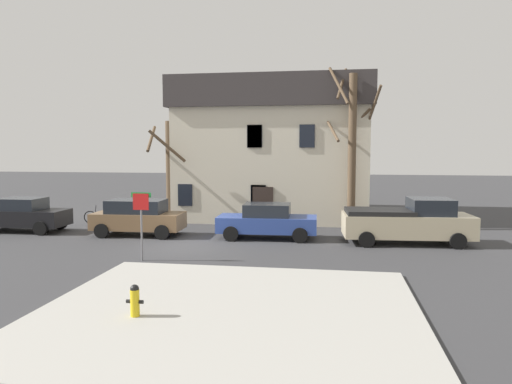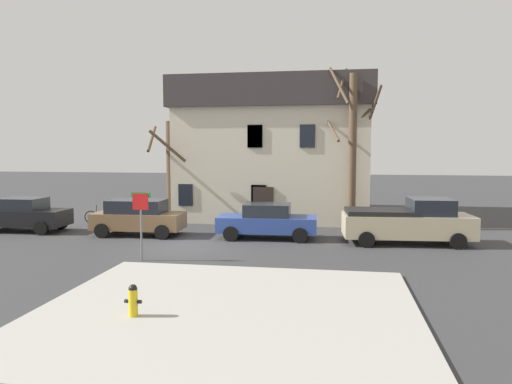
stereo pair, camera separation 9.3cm
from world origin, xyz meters
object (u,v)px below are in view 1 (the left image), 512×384
(street_sign_pole, at_px, (141,213))
(tree_bare_near, at_px, (170,168))
(car_brown_wagon, at_px, (138,217))
(tree_bare_mid, at_px, (352,145))
(fire_hydrant, at_px, (135,300))
(bicycle_leaning, at_px, (99,217))
(car_blue_sedan, at_px, (267,221))
(pickup_truck_beige, at_px, (408,222))
(building_main, at_px, (276,149))
(car_black_sedan, at_px, (22,215))

(street_sign_pole, bearing_deg, tree_bare_near, 102.80)
(street_sign_pole, bearing_deg, car_brown_wagon, 114.29)
(tree_bare_near, height_order, tree_bare_mid, tree_bare_mid)
(fire_hydrant, height_order, bicycle_leaning, bicycle_leaning)
(car_brown_wagon, distance_m, car_blue_sedan, 6.20)
(tree_bare_near, xyz_separation_m, pickup_truck_beige, (12.27, -4.17, -2.11))
(fire_hydrant, distance_m, bicycle_leaning, 16.17)
(tree_bare_near, relative_size, car_blue_sedan, 1.23)
(building_main, relative_size, car_black_sedan, 2.51)
(tree_bare_near, height_order, fire_hydrant, tree_bare_near)
(tree_bare_near, bearing_deg, car_blue_sedan, -33.32)
(car_blue_sedan, height_order, pickup_truck_beige, pickup_truck_beige)
(fire_hydrant, bearing_deg, car_blue_sedan, 81.35)
(building_main, bearing_deg, fire_hydrant, -93.44)
(car_brown_wagon, bearing_deg, tree_bare_mid, 18.35)
(bicycle_leaning, bearing_deg, car_black_sedan, -130.81)
(building_main, distance_m, bicycle_leaning, 11.26)
(building_main, height_order, car_brown_wagon, building_main)
(car_blue_sedan, bearing_deg, tree_bare_near, 146.68)
(car_black_sedan, height_order, car_blue_sedan, car_black_sedan)
(tree_bare_near, xyz_separation_m, car_blue_sedan, (6.04, -3.97, -2.26))
(tree_bare_near, distance_m, tree_bare_mid, 10.03)
(car_blue_sedan, height_order, fire_hydrant, car_blue_sedan)
(car_blue_sedan, bearing_deg, street_sign_pole, -127.77)
(pickup_truck_beige, distance_m, fire_hydrant, 13.47)
(tree_bare_near, bearing_deg, building_main, 37.06)
(car_blue_sedan, bearing_deg, pickup_truck_beige, -1.83)
(tree_bare_mid, relative_size, car_blue_sedan, 1.80)
(car_blue_sedan, relative_size, pickup_truck_beige, 0.82)
(car_brown_wagon, relative_size, fire_hydrant, 5.56)
(building_main, relative_size, tree_bare_near, 1.99)
(pickup_truck_beige, bearing_deg, car_black_sedan, 179.60)
(car_black_sedan, height_order, pickup_truck_beige, pickup_truck_beige)
(tree_bare_mid, xyz_separation_m, car_blue_sedan, (-3.89, -3.16, -3.49))
(building_main, xyz_separation_m, bicycle_leaning, (-9.24, -5.21, -3.77))
(building_main, relative_size, tree_bare_mid, 1.37)
(car_black_sedan, height_order, car_brown_wagon, car_brown_wagon)
(car_blue_sedan, bearing_deg, car_black_sedan, -179.69)
(car_blue_sedan, xyz_separation_m, bicycle_leaning, (-9.77, 2.92, -0.45))
(tree_bare_near, bearing_deg, fire_hydrant, -73.88)
(tree_bare_mid, relative_size, pickup_truck_beige, 1.48)
(car_black_sedan, distance_m, car_brown_wagon, 6.15)
(tree_bare_mid, distance_m, bicycle_leaning, 14.22)
(car_blue_sedan, xyz_separation_m, street_sign_pole, (-3.97, -5.12, 0.97))
(car_brown_wagon, bearing_deg, street_sign_pole, -65.71)
(fire_hydrant, bearing_deg, car_brown_wagon, 112.49)
(car_blue_sedan, distance_m, bicycle_leaning, 10.21)
(tree_bare_near, height_order, street_sign_pole, tree_bare_near)
(car_brown_wagon, height_order, fire_hydrant, car_brown_wagon)
(bicycle_leaning, bearing_deg, building_main, 29.40)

